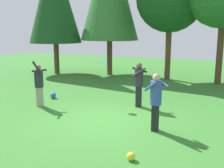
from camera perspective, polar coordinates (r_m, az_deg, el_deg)
The scene contains 7 objects.
ground_plane at distance 9.22m, azimuth -1.45°, elevation -7.57°, with size 40.00×40.00×0.00m, color #387A2D.
person_thrower at distance 10.98m, azimuth -15.09°, elevation 0.47°, with size 0.65×0.65×1.83m.
person_catcher at distance 10.57m, azimuth 5.67°, elevation 0.66°, with size 0.66×0.59×1.74m.
person_bystander at distance 8.11m, azimuth 9.18°, elevation -2.77°, with size 0.75×0.73×1.74m.
frisbee at distance 10.69m, azimuth -2.00°, elevation 4.70°, with size 0.34×0.34×0.13m.
ball_blue at distance 12.26m, azimuth -12.24°, elevation -2.37°, with size 0.26×0.26×0.26m, color blue.
ball_yellow at distance 6.55m, azimuth 4.02°, elevation -14.90°, with size 0.20×0.20×0.20m, color yellow.
Camera 1 is at (3.63, -7.92, 3.02)m, focal length 43.57 mm.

